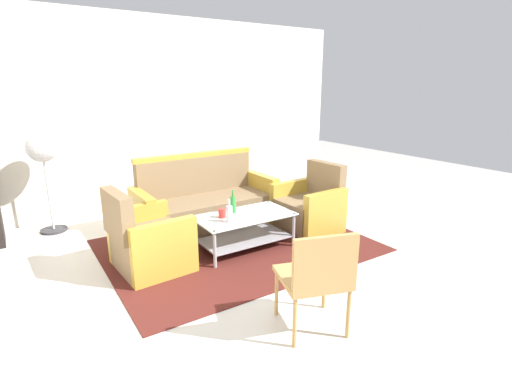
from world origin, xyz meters
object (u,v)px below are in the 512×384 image
Objects in this scene: armchair_right at (309,208)px; coffee_table at (244,226)px; bottle_green at (233,204)px; cup at (222,213)px; armchair_left at (148,242)px; couch at (206,205)px; wicker_chair at (317,274)px; bottle_clear at (229,213)px; pedestal_fan at (43,154)px.

coffee_table is (-1.03, -0.07, -0.02)m from armchair_right.
bottle_green is 0.21m from cup.
couch is at bearing 121.67° from armchair_left.
wicker_chair is at bearing -102.61° from coffee_table.
wicker_chair is (-0.31, -1.78, -0.02)m from bottle_green.
armchair_left reaches higher than coffee_table.
couch is 0.97m from bottle_clear.
pedestal_fan reaches higher than couch.
coffee_table is at bearing -67.81° from bottle_green.
couch reaches higher than armchair_right.
cup is (-0.19, -0.09, -0.05)m from bottle_green.
armchair_right is at bearing -31.83° from pedestal_fan.
pedestal_fan reaches higher than cup.
couch reaches higher than wicker_chair.
coffee_table is 0.29m from bottle_green.
coffee_table is at bearing 79.98° from armchair_left.
bottle_green is at bearing 24.37° from cup.
armchair_left is (-1.00, -0.72, -0.03)m from couch.
armchair_right is 1.11m from bottle_green.
wicker_chair is (0.71, -1.74, 0.21)m from armchair_left.
bottle_green is at bearing -44.11° from pedestal_fan.
coffee_table is 1.31× the size of wicker_chair.
cup is at bearing 82.26° from armchair_left.
armchair_right is 1.31m from bottle_clear.
pedestal_fan is at bearing 131.13° from cup.
cup is (-1.28, -0.01, 0.17)m from armchair_right.
armchair_left is 0.67× the size of pedestal_fan.
couch reaches higher than cup.
pedestal_fan is at bearing -161.69° from armchair_left.
pedestal_fan is at bearing 128.51° from bottle_clear.
armchair_right is at bearing 68.76° from wicker_chair.
couch is 18.11× the size of cup.
coffee_table is 4.36× the size of bottle_clear.
coffee_table is 4.09× the size of bottle_green.
wicker_chair reaches higher than bottle_clear.
couch is 7.18× the size of bottle_clear.
couch reaches higher than bottle_green.
couch reaches higher than bottle_clear.
bottle_green is 2.45m from pedestal_fan.
wicker_chair is at bearing -93.95° from cup.
pedestal_fan reaches higher than armchair_right.
armchair_left is at bearing 176.42° from cup.
coffee_table is at bearing 91.41° from armchair_right.
wicker_chair is (-1.39, -1.71, 0.21)m from armchair_right.
armchair_left is 8.50× the size of cup.
wicker_chair reaches higher than bottle_green.
bottle_clear is 0.20× the size of pedestal_fan.
couch is at bearing 95.65° from coffee_table.
cup is at bearing 104.03° from wicker_chair.
couch is 0.71m from bottle_green.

